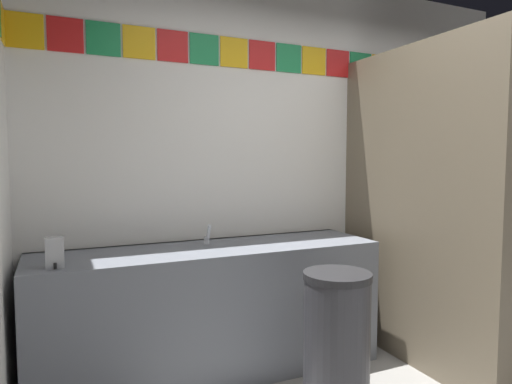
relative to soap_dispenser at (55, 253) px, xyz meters
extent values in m
cube|color=white|center=(1.73, 0.51, 0.47)|extent=(3.92, 0.08, 2.74)
cube|color=yellow|center=(-0.12, 0.47, 1.23)|extent=(0.20, 0.01, 0.20)
cube|color=red|center=(0.10, 0.47, 1.23)|extent=(0.20, 0.01, 0.20)
cube|color=#1E8C4C|center=(0.31, 0.47, 1.23)|extent=(0.20, 0.01, 0.20)
cube|color=yellow|center=(0.53, 0.47, 1.23)|extent=(0.20, 0.01, 0.20)
cube|color=red|center=(0.75, 0.47, 1.23)|extent=(0.20, 0.01, 0.20)
cube|color=#1E8C4C|center=(0.97, 0.47, 1.23)|extent=(0.20, 0.01, 0.20)
cube|color=yellow|center=(1.18, 0.47, 1.23)|extent=(0.20, 0.01, 0.20)
cube|color=red|center=(1.40, 0.47, 1.23)|extent=(0.20, 0.01, 0.20)
cube|color=#1E8C4C|center=(1.62, 0.47, 1.23)|extent=(0.20, 0.01, 0.20)
cube|color=yellow|center=(1.84, 0.47, 1.23)|extent=(0.20, 0.01, 0.20)
cube|color=red|center=(2.05, 0.47, 1.23)|extent=(0.20, 0.01, 0.20)
cube|color=#1E8C4C|center=(2.27, 0.47, 1.23)|extent=(0.20, 0.01, 0.20)
cube|color=yellow|center=(2.49, 0.47, 1.23)|extent=(0.20, 0.01, 0.20)
cube|color=red|center=(2.71, 0.47, 1.23)|extent=(0.20, 0.01, 0.20)
cube|color=#1E8C4C|center=(2.92, 0.47, 1.23)|extent=(0.20, 0.01, 0.20)
cube|color=yellow|center=(3.14, 0.47, 1.23)|extent=(0.20, 0.01, 0.20)
cube|color=red|center=(3.36, 0.47, 1.23)|extent=(0.20, 0.01, 0.20)
cube|color=#1E8C4C|center=(3.58, 0.47, 1.23)|extent=(0.20, 0.01, 0.20)
cube|color=yellow|center=(-0.23, 0.36, 1.23)|extent=(0.01, 0.20, 0.20)
cube|color=slate|center=(0.91, 0.18, -0.49)|extent=(2.19, 0.59, 0.83)
cube|color=slate|center=(0.91, 0.46, -0.12)|extent=(2.19, 0.03, 0.08)
cylinder|color=silver|center=(0.91, 0.15, -0.13)|extent=(0.34, 0.34, 0.10)
cylinder|color=silver|center=(0.91, 0.29, -0.05)|extent=(0.04, 0.04, 0.05)
cylinder|color=silver|center=(0.91, 0.24, 0.02)|extent=(0.02, 0.06, 0.09)
cube|color=#B7BABF|center=(0.00, 0.00, 0.00)|extent=(0.09, 0.07, 0.16)
cylinder|color=black|center=(0.00, -0.04, -0.06)|extent=(0.02, 0.02, 0.03)
cube|color=#726651|center=(2.17, -0.22, 0.16)|extent=(0.04, 1.39, 2.14)
cylinder|color=silver|center=(2.19, -0.90, 0.27)|extent=(0.02, 0.02, 0.10)
cylinder|color=white|center=(2.77, 0.00, -0.71)|extent=(0.38, 0.38, 0.40)
torus|color=white|center=(2.77, 0.00, -0.49)|extent=(0.39, 0.39, 0.05)
cube|color=white|center=(2.77, 0.21, -0.34)|extent=(0.34, 0.17, 0.34)
cylinder|color=#333338|center=(1.40, -0.51, -0.54)|extent=(0.37, 0.37, 0.73)
cylinder|color=#262628|center=(1.40, -0.51, -0.15)|extent=(0.37, 0.37, 0.04)
camera|label=1|loc=(0.02, -2.49, 0.49)|focal=31.15mm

